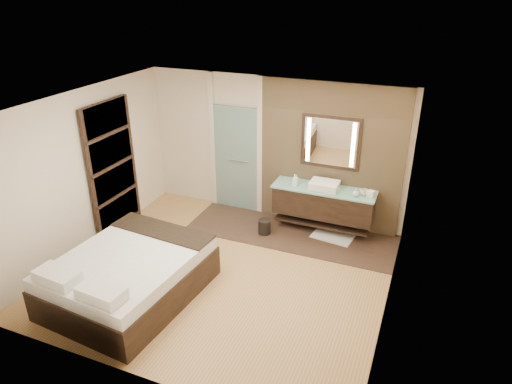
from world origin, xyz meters
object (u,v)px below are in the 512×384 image
at_px(waste_bin, 264,227).
at_px(bed, 129,276).
at_px(vanity, 323,202).
at_px(mirror_unit, 331,142).

bearing_deg(waste_bin, bed, -115.80).
bearing_deg(vanity, waste_bin, -151.30).
distance_m(mirror_unit, bed, 4.03).
bearing_deg(waste_bin, vanity, 28.70).
bearing_deg(bed, mirror_unit, 61.34).
height_order(mirror_unit, bed, mirror_unit).
distance_m(vanity, mirror_unit, 1.10).
distance_m(vanity, waste_bin, 1.16).
bearing_deg(bed, waste_bin, 69.17).
bearing_deg(vanity, mirror_unit, 90.00).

